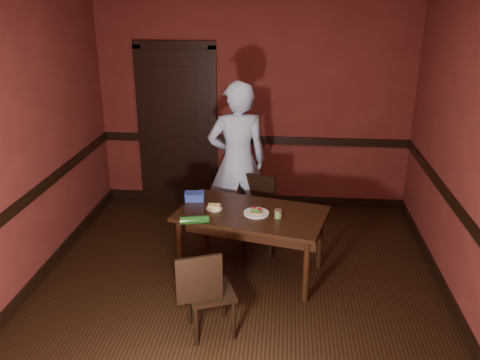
% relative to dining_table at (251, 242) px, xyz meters
% --- Properties ---
extents(floor, '(4.00, 4.50, 0.01)m').
position_rel_dining_table_xyz_m(floor, '(-0.10, -0.44, -0.34)').
color(floor, black).
rests_on(floor, ground).
extents(wall_back, '(4.00, 0.02, 2.70)m').
position_rel_dining_table_xyz_m(wall_back, '(-0.10, 1.81, 1.01)').
color(wall_back, maroon).
rests_on(wall_back, ground).
extents(wall_front, '(4.00, 0.02, 2.70)m').
position_rel_dining_table_xyz_m(wall_front, '(-0.10, -2.69, 1.01)').
color(wall_front, maroon).
rests_on(wall_front, ground).
extents(wall_left, '(0.02, 4.50, 2.70)m').
position_rel_dining_table_xyz_m(wall_left, '(-2.10, -0.44, 1.01)').
color(wall_left, maroon).
rests_on(wall_left, ground).
extents(wall_right, '(0.02, 4.50, 2.70)m').
position_rel_dining_table_xyz_m(wall_right, '(1.90, -0.44, 1.01)').
color(wall_right, maroon).
rests_on(wall_right, ground).
extents(dado_back, '(4.00, 0.03, 0.10)m').
position_rel_dining_table_xyz_m(dado_back, '(-0.10, 1.79, 0.56)').
color(dado_back, black).
rests_on(dado_back, ground).
extents(dado_left, '(0.03, 4.50, 0.10)m').
position_rel_dining_table_xyz_m(dado_left, '(-2.09, -0.44, 0.56)').
color(dado_left, black).
rests_on(dado_left, ground).
extents(dado_right, '(0.03, 4.50, 0.10)m').
position_rel_dining_table_xyz_m(dado_right, '(1.88, -0.44, 0.56)').
color(dado_right, black).
rests_on(dado_right, ground).
extents(baseboard_back, '(4.00, 0.03, 0.12)m').
position_rel_dining_table_xyz_m(baseboard_back, '(-0.10, 1.79, -0.28)').
color(baseboard_back, black).
rests_on(baseboard_back, ground).
extents(baseboard_left, '(0.03, 4.50, 0.12)m').
position_rel_dining_table_xyz_m(baseboard_left, '(-2.09, -0.44, -0.28)').
color(baseboard_left, black).
rests_on(baseboard_left, ground).
extents(baseboard_right, '(0.03, 4.50, 0.12)m').
position_rel_dining_table_xyz_m(baseboard_right, '(1.88, -0.44, -0.28)').
color(baseboard_right, black).
rests_on(baseboard_right, ground).
extents(door, '(1.05, 0.07, 2.20)m').
position_rel_dining_table_xyz_m(door, '(-1.10, 1.77, 0.75)').
color(door, black).
rests_on(door, ground).
extents(dining_table, '(1.60, 1.13, 0.68)m').
position_rel_dining_table_xyz_m(dining_table, '(0.00, 0.00, 0.00)').
color(dining_table, black).
rests_on(dining_table, floor).
extents(chair_far, '(0.49, 0.49, 0.83)m').
position_rel_dining_table_xyz_m(chair_far, '(0.09, 0.51, 0.07)').
color(chair_far, black).
rests_on(chair_far, floor).
extents(chair_near, '(0.49, 0.49, 0.80)m').
position_rel_dining_table_xyz_m(chair_near, '(-0.27, -1.00, 0.06)').
color(chair_near, black).
rests_on(chair_near, floor).
extents(person, '(0.76, 0.59, 1.84)m').
position_rel_dining_table_xyz_m(person, '(-0.22, 0.83, 0.58)').
color(person, '#B0CDEE').
rests_on(person, floor).
extents(sandwich_plate, '(0.25, 0.25, 0.06)m').
position_rel_dining_table_xyz_m(sandwich_plate, '(0.05, -0.04, 0.36)').
color(sandwich_plate, white).
rests_on(sandwich_plate, dining_table).
extents(sauce_jar, '(0.07, 0.07, 0.09)m').
position_rel_dining_table_xyz_m(sauce_jar, '(0.27, -0.11, 0.38)').
color(sauce_jar, '#5F8843').
rests_on(sauce_jar, dining_table).
extents(cheese_saucer, '(0.16, 0.16, 0.05)m').
position_rel_dining_table_xyz_m(cheese_saucer, '(-0.38, 0.04, 0.36)').
color(cheese_saucer, white).
rests_on(cheese_saucer, dining_table).
extents(food_tub, '(0.22, 0.17, 0.09)m').
position_rel_dining_table_xyz_m(food_tub, '(-0.61, 0.24, 0.38)').
color(food_tub, '#344EBB').
rests_on(food_tub, dining_table).
extents(wrapped_veg, '(0.28, 0.14, 0.08)m').
position_rel_dining_table_xyz_m(wrapped_veg, '(-0.52, -0.31, 0.38)').
color(wrapped_veg, '#194D14').
rests_on(wrapped_veg, dining_table).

